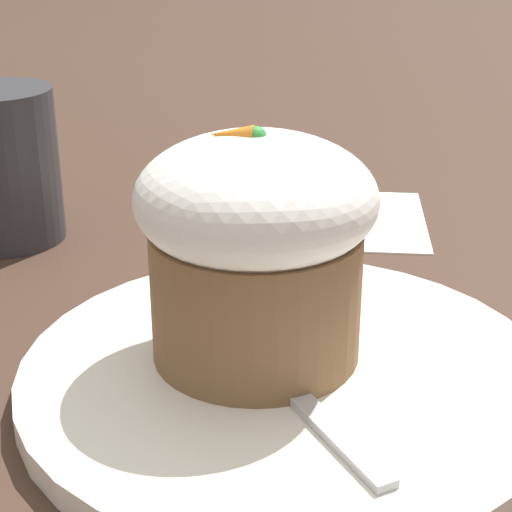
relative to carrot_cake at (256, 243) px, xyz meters
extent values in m
plane|color=#3D281E|center=(-0.02, 0.01, -0.07)|extent=(4.00, 4.00, 0.00)
cylinder|color=white|center=(-0.02, 0.01, -0.06)|extent=(0.25, 0.25, 0.01)
cylinder|color=brown|center=(0.00, 0.00, -0.03)|extent=(0.10, 0.10, 0.06)
ellipsoid|color=white|center=(0.00, 0.00, 0.02)|extent=(0.11, 0.11, 0.06)
cone|color=orange|center=(0.01, 0.00, 0.05)|extent=(0.02, 0.01, 0.01)
sphere|color=green|center=(0.00, 0.00, 0.05)|extent=(0.01, 0.01, 0.01)
cube|color=#B7B7BC|center=(-0.04, 0.05, -0.06)|extent=(0.07, 0.08, 0.00)
ellipsoid|color=#B7B7BC|center=(0.00, 0.01, -0.05)|extent=(0.05, 0.05, 0.01)
cylinder|color=#2D2D33|center=(0.20, -0.14, -0.02)|extent=(0.08, 0.08, 0.10)
cube|color=white|center=(0.00, -0.22, -0.07)|extent=(0.16, 0.14, 0.00)
camera|label=1|loc=(-0.08, 0.35, 0.15)|focal=60.00mm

